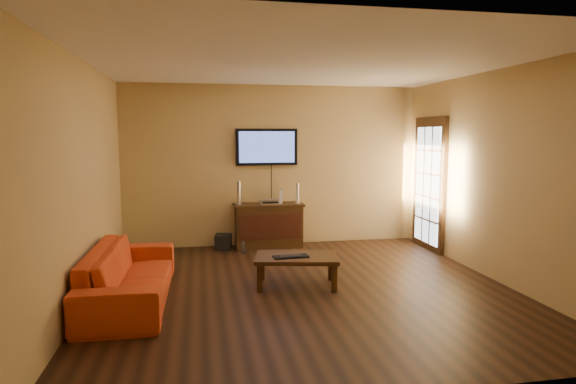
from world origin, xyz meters
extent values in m
plane|color=black|center=(0.00, 0.00, 0.00)|extent=(5.00, 5.00, 0.00)
plane|color=tan|center=(0.00, 2.50, 1.35)|extent=(5.00, 0.00, 5.00)
plane|color=tan|center=(-2.50, 0.00, 1.35)|extent=(0.00, 5.00, 5.00)
plane|color=tan|center=(2.50, 0.00, 1.35)|extent=(0.00, 5.00, 5.00)
plane|color=white|center=(0.00, 0.00, 2.70)|extent=(5.00, 5.00, 0.00)
cube|color=black|center=(2.46, 1.70, 1.05)|extent=(0.06, 1.02, 2.22)
cube|color=white|center=(2.42, 1.70, 1.05)|extent=(0.01, 0.79, 1.89)
cube|color=black|center=(-0.12, 2.27, 0.34)|extent=(1.10, 0.41, 0.69)
cube|color=black|center=(-0.12, 2.06, 0.38)|extent=(1.01, 0.02, 0.41)
cube|color=black|center=(-0.12, 2.27, 0.71)|extent=(1.17, 0.45, 0.04)
cube|color=black|center=(-0.12, 2.46, 1.67)|extent=(1.04, 0.07, 0.61)
cube|color=#4864BC|center=(-0.12, 2.42, 1.67)|extent=(0.93, 0.01, 0.52)
cube|color=black|center=(-0.08, 0.12, 0.36)|extent=(1.11, 0.79, 0.05)
cube|color=black|center=(-0.56, -0.04, 0.17)|extent=(0.06, 0.06, 0.34)
cube|color=black|center=(0.32, -0.20, 0.17)|extent=(0.06, 0.06, 0.34)
cube|color=black|center=(-0.47, 0.44, 0.17)|extent=(0.06, 0.06, 0.34)
cube|color=black|center=(0.41, 0.28, 0.17)|extent=(0.06, 0.06, 0.34)
imported|color=red|center=(-2.03, -0.08, 0.42)|extent=(0.65, 2.14, 0.83)
cylinder|color=silver|center=(-0.61, 2.28, 0.74)|extent=(0.10, 0.10, 0.02)
cylinder|color=silver|center=(-0.61, 2.28, 0.93)|extent=(0.06, 0.06, 0.37)
cylinder|color=silver|center=(0.37, 2.26, 0.74)|extent=(0.09, 0.09, 0.01)
cylinder|color=silver|center=(0.37, 2.26, 0.91)|extent=(0.05, 0.05, 0.32)
cube|color=silver|center=(-0.11, 2.27, 0.77)|extent=(0.33, 0.24, 0.07)
cube|color=white|center=(0.09, 2.29, 0.85)|extent=(0.08, 0.18, 0.23)
cube|color=black|center=(-0.88, 2.21, 0.13)|extent=(0.29, 0.29, 0.25)
cylinder|color=white|center=(-0.58, 1.92, 0.09)|extent=(0.07, 0.07, 0.17)
sphere|color=white|center=(-0.58, 1.92, 0.18)|extent=(0.03, 0.03, 0.03)
cube|color=black|center=(-0.16, 0.05, 0.40)|extent=(0.44, 0.20, 0.02)
cube|color=black|center=(-0.16, 0.05, 0.41)|extent=(0.29, 0.14, 0.01)
camera|label=1|loc=(-1.24, -5.57, 1.88)|focal=30.00mm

